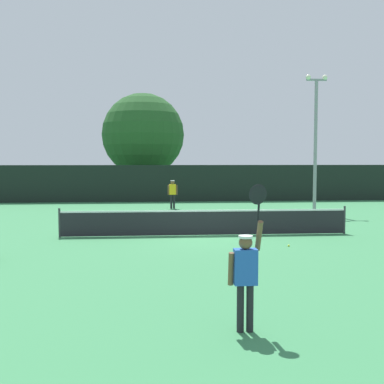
{
  "coord_description": "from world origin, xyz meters",
  "views": [
    {
      "loc": [
        -1.96,
        -17.77,
        2.85
      ],
      "look_at": [
        -0.14,
        4.54,
        1.33
      ],
      "focal_mm": 44.87,
      "sensor_mm": 36.0,
      "label": 1
    }
  ],
  "objects_px": {
    "player_receiving": "(173,191)",
    "parked_car_far": "(252,184)",
    "player_serving": "(246,268)",
    "parked_car_mid": "(143,184)",
    "parked_car_near": "(78,186)",
    "large_tree": "(143,135)",
    "light_pole": "(316,134)",
    "tennis_ball": "(289,246)"
  },
  "relations": [
    {
      "from": "light_pole",
      "to": "parked_car_near",
      "type": "xyz_separation_m",
      "value": [
        -14.59,
        12.92,
        -3.45
      ]
    },
    {
      "from": "parked_car_near",
      "to": "parked_car_far",
      "type": "distance_m",
      "value": 14.59
    },
    {
      "from": "large_tree",
      "to": "parked_car_far",
      "type": "xyz_separation_m",
      "value": [
        9.22,
        3.05,
        -4.01
      ]
    },
    {
      "from": "player_receiving",
      "to": "parked_car_mid",
      "type": "relative_size",
      "value": 0.38
    },
    {
      "from": "parked_car_far",
      "to": "light_pole",
      "type": "bearing_deg",
      "value": -88.21
    },
    {
      "from": "tennis_ball",
      "to": "parked_car_far",
      "type": "xyz_separation_m",
      "value": [
        4.05,
        25.41,
        0.74
      ]
    },
    {
      "from": "light_pole",
      "to": "parked_car_mid",
      "type": "bearing_deg",
      "value": 122.41
    },
    {
      "from": "parked_car_far",
      "to": "large_tree",
      "type": "bearing_deg",
      "value": -160.72
    },
    {
      "from": "light_pole",
      "to": "parked_car_near",
      "type": "relative_size",
      "value": 1.74
    },
    {
      "from": "light_pole",
      "to": "parked_car_far",
      "type": "height_order",
      "value": "light_pole"
    },
    {
      "from": "light_pole",
      "to": "parked_car_far",
      "type": "relative_size",
      "value": 1.74
    },
    {
      "from": "large_tree",
      "to": "parked_car_near",
      "type": "relative_size",
      "value": 1.89
    },
    {
      "from": "player_receiving",
      "to": "parked_car_far",
      "type": "height_order",
      "value": "parked_car_far"
    },
    {
      "from": "player_receiving",
      "to": "parked_car_mid",
      "type": "bearing_deg",
      "value": -80.87
    },
    {
      "from": "player_serving",
      "to": "parked_car_near",
      "type": "relative_size",
      "value": 0.58
    },
    {
      "from": "parked_car_mid",
      "to": "player_receiving",
      "type": "bearing_deg",
      "value": -77.48
    },
    {
      "from": "player_serving",
      "to": "player_receiving",
      "type": "height_order",
      "value": "player_serving"
    },
    {
      "from": "parked_car_near",
      "to": "tennis_ball",
      "type": "bearing_deg",
      "value": -65.11
    },
    {
      "from": "light_pole",
      "to": "large_tree",
      "type": "distance_m",
      "value": 15.6
    },
    {
      "from": "player_receiving",
      "to": "tennis_ball",
      "type": "xyz_separation_m",
      "value": [
        3.29,
        -12.55,
        -0.98
      ]
    },
    {
      "from": "parked_car_near",
      "to": "parked_car_mid",
      "type": "bearing_deg",
      "value": 23.9
    },
    {
      "from": "player_receiving",
      "to": "parked_car_near",
      "type": "bearing_deg",
      "value": -55.8
    },
    {
      "from": "parked_car_far",
      "to": "parked_car_mid",
      "type": "bearing_deg",
      "value": -176.74
    },
    {
      "from": "player_serving",
      "to": "parked_car_near",
      "type": "bearing_deg",
      "value": 103.68
    },
    {
      "from": "player_serving",
      "to": "large_tree",
      "type": "height_order",
      "value": "large_tree"
    },
    {
      "from": "player_receiving",
      "to": "large_tree",
      "type": "xyz_separation_m",
      "value": [
        -1.88,
        9.81,
        3.77
      ]
    },
    {
      "from": "light_pole",
      "to": "parked_car_mid",
      "type": "relative_size",
      "value": 1.71
    },
    {
      "from": "parked_car_far",
      "to": "player_receiving",
      "type": "bearing_deg",
      "value": -118.77
    },
    {
      "from": "player_receiving",
      "to": "light_pole",
      "type": "xyz_separation_m",
      "value": [
        7.57,
        -2.6,
        3.22
      ]
    },
    {
      "from": "player_serving",
      "to": "parked_car_mid",
      "type": "xyz_separation_m",
      "value": [
        -2.39,
        32.58,
        -0.29
      ]
    },
    {
      "from": "player_serving",
      "to": "parked_car_far",
      "type": "bearing_deg",
      "value": 78.07
    },
    {
      "from": "light_pole",
      "to": "parked_car_mid",
      "type": "height_order",
      "value": "light_pole"
    },
    {
      "from": "player_serving",
      "to": "light_pole",
      "type": "relative_size",
      "value": 0.33
    },
    {
      "from": "large_tree",
      "to": "parked_car_far",
      "type": "height_order",
      "value": "large_tree"
    },
    {
      "from": "player_serving",
      "to": "parked_car_near",
      "type": "xyz_separation_m",
      "value": [
        -7.4,
        30.43,
        -0.29
      ]
    },
    {
      "from": "player_receiving",
      "to": "parked_car_near",
      "type": "distance_m",
      "value": 12.49
    },
    {
      "from": "parked_car_far",
      "to": "player_serving",
      "type": "bearing_deg",
      "value": -100.97
    },
    {
      "from": "player_serving",
      "to": "parked_car_mid",
      "type": "height_order",
      "value": "player_serving"
    },
    {
      "from": "player_receiving",
      "to": "tennis_ball",
      "type": "distance_m",
      "value": 13.01
    },
    {
      "from": "large_tree",
      "to": "parked_car_near",
      "type": "distance_m",
      "value": 6.54
    },
    {
      "from": "player_receiving",
      "to": "large_tree",
      "type": "relative_size",
      "value": 0.21
    },
    {
      "from": "player_serving",
      "to": "parked_car_mid",
      "type": "bearing_deg",
      "value": 94.2
    }
  ]
}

